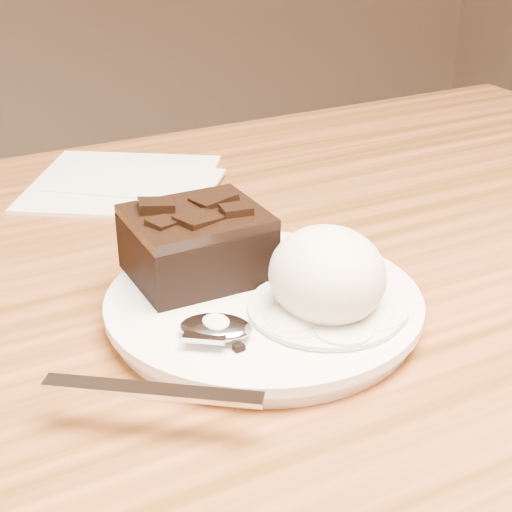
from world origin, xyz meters
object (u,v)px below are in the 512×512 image
spoon (216,330)px  napkin (122,181)px  plate (264,308)px  ice_cream_scoop (327,275)px  brownie (197,249)px

spoon → napkin: spoon is taller
plate → ice_cream_scoop: bearing=-55.4°
brownie → napkin: brownie is taller
ice_cream_scoop → brownie: bearing=120.7°
brownie → ice_cream_scoop: 0.09m
napkin → brownie: bearing=-97.3°
brownie → plate: bearing=-62.4°
plate → ice_cream_scoop: 0.05m
plate → brownie: (-0.02, 0.05, 0.03)m
plate → spoon: spoon is taller
spoon → napkin: bearing=27.3°
brownie → ice_cream_scoop: ice_cream_scoop is taller
ice_cream_scoop → spoon: bearing=176.1°
brownie → napkin: bearing=82.7°
brownie → spoon: 0.08m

